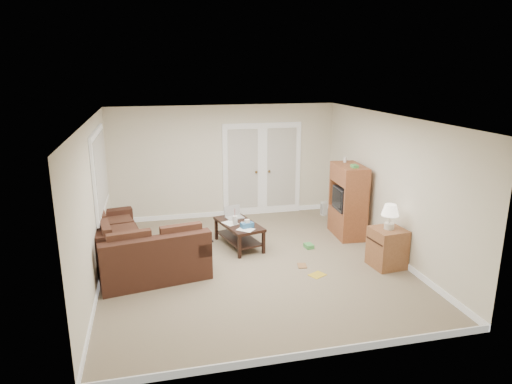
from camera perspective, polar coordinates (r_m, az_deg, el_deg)
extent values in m
plane|color=gray|center=(7.97, -0.46, -8.96)|extent=(5.50, 5.50, 0.00)
cube|color=white|center=(7.31, -0.51, 9.22)|extent=(5.00, 5.50, 0.02)
cube|color=silver|center=(7.42, -19.66, -1.44)|extent=(0.02, 5.50, 2.50)
cube|color=silver|center=(8.44, 16.32, 0.79)|extent=(0.02, 5.50, 2.50)
cube|color=silver|center=(10.17, -3.92, 3.78)|extent=(5.00, 0.02, 2.50)
cube|color=silver|center=(5.05, 6.51, -8.45)|extent=(5.00, 0.02, 2.50)
cube|color=silver|center=(10.26, -1.66, 2.63)|extent=(0.90, 0.04, 2.13)
cube|color=silver|center=(10.47, 3.17, 2.87)|extent=(0.90, 0.04, 2.13)
cube|color=silver|center=(10.22, -1.64, 2.87)|extent=(0.68, 0.02, 1.80)
cube|color=silver|center=(10.44, 3.21, 3.11)|extent=(0.68, 0.02, 1.80)
cube|color=silver|center=(8.31, -18.95, 2.49)|extent=(0.04, 1.92, 1.42)
cube|color=silver|center=(8.31, -18.78, 2.50)|extent=(0.02, 1.74, 1.24)
cube|color=#3F2218|center=(8.52, -16.89, -6.57)|extent=(1.23, 2.28, 0.40)
cube|color=#3F2218|center=(8.36, -19.22, -4.27)|extent=(0.62, 2.17, 0.40)
cube|color=#3F2218|center=(9.33, -17.80, -2.76)|extent=(0.87, 0.38, 0.21)
cube|color=#4F2D1F|center=(8.44, -16.52, -4.91)|extent=(0.93, 2.14, 0.11)
cube|color=#3F2218|center=(7.58, -12.61, -9.04)|extent=(1.82, 1.14, 0.40)
cube|color=#3F2218|center=(7.14, -12.30, -7.08)|extent=(1.71, 0.53, 0.40)
cube|color=#3F2218|center=(7.62, -7.30, -6.20)|extent=(0.38, 0.87, 0.21)
cube|color=#4F2D1F|center=(7.55, -12.84, -7.06)|extent=(1.68, 0.85, 0.11)
cube|color=black|center=(7.57, -7.33, -5.37)|extent=(0.43, 0.80, 0.03)
cube|color=red|center=(7.76, -7.78, -4.74)|extent=(0.32, 0.17, 0.02)
cube|color=black|center=(8.57, -2.16, -4.03)|extent=(0.83, 1.24, 0.05)
cube|color=black|center=(8.67, -2.14, -5.80)|extent=(0.73, 1.14, 0.03)
cylinder|color=silver|center=(8.45, -2.65, -3.55)|extent=(0.09, 0.09, 0.17)
cylinder|color=red|center=(8.40, -2.66, -2.55)|extent=(0.01, 0.01, 0.14)
cube|color=#2C5F92|center=(8.29, -1.11, -4.17)|extent=(0.25, 0.18, 0.09)
cube|color=white|center=(8.47, -1.86, -4.06)|extent=(0.51, 0.69, 0.00)
cube|color=brown|center=(9.36, 11.29, -3.73)|extent=(0.54, 0.93, 0.54)
cube|color=brown|center=(9.09, 11.61, 2.20)|extent=(0.54, 0.93, 0.36)
cube|color=black|center=(9.20, 11.34, -0.82)|extent=(0.46, 0.56, 0.45)
cube|color=black|center=(9.12, 10.05, -0.78)|extent=(0.03, 0.47, 0.36)
cube|color=#479C4A|center=(8.84, 12.22, 3.18)|extent=(0.12, 0.17, 0.05)
cylinder|color=silver|center=(9.28, 11.08, 3.99)|extent=(0.06, 0.06, 0.11)
cube|color=brown|center=(8.06, 16.09, -6.71)|extent=(0.57, 0.57, 0.67)
cylinder|color=beige|center=(7.93, 16.29, -4.09)|extent=(0.17, 0.17, 0.10)
cylinder|color=beige|center=(7.89, 16.36, -3.24)|extent=(0.03, 0.03, 0.15)
cone|color=white|center=(7.84, 16.44, -2.16)|extent=(0.29, 0.29, 0.19)
cube|color=silver|center=(10.55, 8.51, -2.06)|extent=(0.14, 0.13, 0.31)
cube|color=gold|center=(7.63, 7.67, -10.23)|extent=(0.32, 0.30, 0.01)
cube|color=#479C4A|center=(8.68, 6.61, -6.71)|extent=(0.16, 0.21, 0.08)
imported|color=#8E6038|center=(7.91, 5.24, -9.17)|extent=(0.19, 0.23, 0.02)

